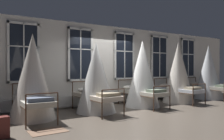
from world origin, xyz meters
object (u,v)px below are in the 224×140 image
cot_third (96,78)px  cot_sixth (208,73)px  cot_fifth (178,73)px  cot_second (33,78)px  cot_fourth (142,75)px

cot_third → cot_sixth: cot_sixth is taller
cot_third → cot_sixth: (5.84, 0.02, 0.10)m
cot_third → cot_fifth: size_ratio=0.91×
cot_third → cot_fifth: cot_fifth is taller
cot_second → cot_fourth: size_ratio=0.98×
cot_third → cot_second: bearing=87.3°
cot_second → cot_fifth: 5.76m
cot_fifth → cot_fourth: bearing=87.2°
cot_fourth → cot_fifth: 1.87m
cot_second → cot_third: 1.95m
cot_sixth → cot_second: bearing=89.8°
cot_fourth → cot_sixth: bearing=-91.4°
cot_second → cot_fifth: bearing=-89.5°
cot_second → cot_fourth: 3.89m
cot_fourth → cot_third: bearing=90.4°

